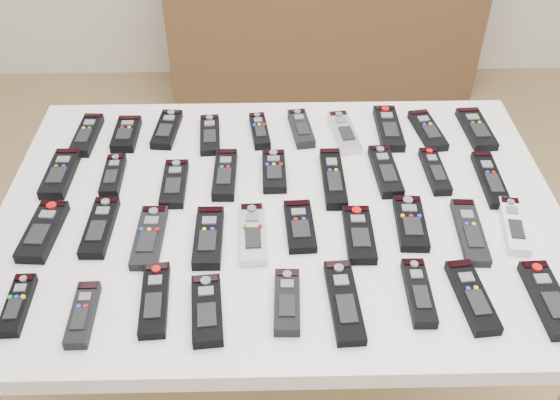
{
  "coord_description": "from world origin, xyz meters",
  "views": [
    {
      "loc": [
        -0.17,
        -1.1,
        1.69
      ],
      "look_at": [
        -0.14,
        -0.05,
        0.8
      ],
      "focal_mm": 40.0,
      "sensor_mm": 36.0,
      "label": 1
    }
  ],
  "objects_px": {
    "remote_36": "(472,297)",
    "remote_11": "(113,175)",
    "remote_20": "(100,227)",
    "remote_22": "(209,237)",
    "remote_8": "(428,130)",
    "remote_14": "(274,171)",
    "remote_25": "(359,234)",
    "remote_34": "(344,301)",
    "remote_10": "(60,173)",
    "remote_33": "(287,301)",
    "remote_6": "(344,132)",
    "remote_12": "(174,183)",
    "sideboard": "(323,24)",
    "remote_27": "(470,232)",
    "table": "(280,226)",
    "remote_7": "(389,128)",
    "remote_13": "(225,174)",
    "remote_35": "(419,292)",
    "remote_19": "(43,231)",
    "remote_23": "(253,234)",
    "remote_21": "(149,237)",
    "remote_15": "(333,178)",
    "remote_26": "(411,223)",
    "remote_5": "(301,128)",
    "remote_29": "(17,305)",
    "remote_1": "(126,134)",
    "remote_28": "(514,226)",
    "remote_2": "(167,129)",
    "remote_9": "(476,129)",
    "remote_0": "(87,135)",
    "remote_24": "(300,226)",
    "remote_30": "(83,314)",
    "remote_32": "(207,310)",
    "remote_4": "(260,131)",
    "remote_37": "(548,299)"
  },
  "relations": [
    {
      "from": "table",
      "to": "remote_8",
      "type": "relative_size",
      "value": 7.51
    },
    {
      "from": "remote_0",
      "to": "remote_4",
      "type": "xyz_separation_m",
      "value": [
        0.44,
        0.01,
        -0.0
      ]
    },
    {
      "from": "remote_7",
      "to": "remote_6",
      "type": "bearing_deg",
      "value": -171.69
    },
    {
      "from": "remote_14",
      "to": "remote_36",
      "type": "distance_m",
      "value": 0.54
    },
    {
      "from": "sideboard",
      "to": "remote_28",
      "type": "distance_m",
      "value": 1.97
    },
    {
      "from": "remote_5",
      "to": "remote_9",
      "type": "bearing_deg",
      "value": -8.67
    },
    {
      "from": "table",
      "to": "remote_30",
      "type": "bearing_deg",
      "value": -140.33
    },
    {
      "from": "remote_13",
      "to": "remote_25",
      "type": "bearing_deg",
      "value": -34.9
    },
    {
      "from": "remote_21",
      "to": "remote_34",
      "type": "height_order",
      "value": "same"
    },
    {
      "from": "remote_4",
      "to": "remote_27",
      "type": "height_order",
      "value": "remote_4"
    },
    {
      "from": "remote_27",
      "to": "remote_28",
      "type": "xyz_separation_m",
      "value": [
        0.1,
        0.02,
        0.0
      ]
    },
    {
      "from": "remote_15",
      "to": "remote_26",
      "type": "distance_m",
      "value": 0.22
    },
    {
      "from": "remote_1",
      "to": "remote_27",
      "type": "bearing_deg",
      "value": -25.47
    },
    {
      "from": "remote_23",
      "to": "remote_30",
      "type": "bearing_deg",
      "value": -148.39
    },
    {
      "from": "remote_12",
      "to": "remote_13",
      "type": "xyz_separation_m",
      "value": [
        0.12,
        0.03,
        0.0
      ]
    },
    {
      "from": "remote_23",
      "to": "remote_25",
      "type": "distance_m",
      "value": 0.22
    },
    {
      "from": "remote_11",
      "to": "remote_25",
      "type": "height_order",
      "value": "same"
    },
    {
      "from": "remote_19",
      "to": "remote_23",
      "type": "height_order",
      "value": "remote_19"
    },
    {
      "from": "remote_9",
      "to": "remote_15",
      "type": "xyz_separation_m",
      "value": [
        -0.39,
        -0.2,
        0.0
      ]
    },
    {
      "from": "remote_23",
      "to": "remote_26",
      "type": "bearing_deg",
      "value": 1.96
    },
    {
      "from": "remote_4",
      "to": "remote_36",
      "type": "distance_m",
      "value": 0.7
    },
    {
      "from": "remote_4",
      "to": "remote_25",
      "type": "relative_size",
      "value": 0.89
    },
    {
      "from": "remote_10",
      "to": "remote_33",
      "type": "xyz_separation_m",
      "value": [
        0.52,
        -0.4,
        -0.0
      ]
    },
    {
      "from": "remote_7",
      "to": "remote_13",
      "type": "relative_size",
      "value": 1.07
    },
    {
      "from": "remote_7",
      "to": "remote_20",
      "type": "bearing_deg",
      "value": -151.67
    },
    {
      "from": "remote_1",
      "to": "remote_10",
      "type": "height_order",
      "value": "same"
    },
    {
      "from": "remote_5",
      "to": "remote_11",
      "type": "distance_m",
      "value": 0.49
    },
    {
      "from": "sideboard",
      "to": "remote_27",
      "type": "relative_size",
      "value": 7.87
    },
    {
      "from": "remote_13",
      "to": "remote_35",
      "type": "relative_size",
      "value": 1.08
    },
    {
      "from": "remote_9",
      "to": "remote_33",
      "type": "bearing_deg",
      "value": -134.25
    },
    {
      "from": "sideboard",
      "to": "table",
      "type": "bearing_deg",
      "value": -103.93
    },
    {
      "from": "remote_0",
      "to": "remote_24",
      "type": "relative_size",
      "value": 1.1
    },
    {
      "from": "remote_6",
      "to": "remote_27",
      "type": "bearing_deg",
      "value": -66.06
    },
    {
      "from": "remote_25",
      "to": "remote_14",
      "type": "bearing_deg",
      "value": 129.13
    },
    {
      "from": "remote_8",
      "to": "remote_14",
      "type": "relative_size",
      "value": 1.15
    },
    {
      "from": "remote_33",
      "to": "remote_13",
      "type": "bearing_deg",
      "value": 110.94
    },
    {
      "from": "remote_2",
      "to": "remote_35",
      "type": "bearing_deg",
      "value": -40.94
    },
    {
      "from": "remote_25",
      "to": "remote_34",
      "type": "height_order",
      "value": "remote_25"
    },
    {
      "from": "sideboard",
      "to": "remote_21",
      "type": "height_order",
      "value": "remote_21"
    },
    {
      "from": "remote_20",
      "to": "remote_22",
      "type": "bearing_deg",
      "value": -8.18
    },
    {
      "from": "sideboard",
      "to": "remote_7",
      "type": "xyz_separation_m",
      "value": [
        0.04,
        -1.54,
        0.42
      ]
    },
    {
      "from": "remote_37",
      "to": "remote_34",
      "type": "bearing_deg",
      "value": 177.59
    },
    {
      "from": "remote_21",
      "to": "remote_28",
      "type": "distance_m",
      "value": 0.77
    },
    {
      "from": "remote_36",
      "to": "remote_11",
      "type": "bearing_deg",
      "value": 147.07
    },
    {
      "from": "remote_30",
      "to": "remote_32",
      "type": "height_order",
      "value": "remote_32"
    },
    {
      "from": "remote_7",
      "to": "sideboard",
      "type": "bearing_deg",
      "value": 91.52
    },
    {
      "from": "remote_2",
      "to": "remote_35",
      "type": "height_order",
      "value": "remote_35"
    },
    {
      "from": "remote_1",
      "to": "remote_14",
      "type": "bearing_deg",
      "value": -23.13
    },
    {
      "from": "remote_21",
      "to": "remote_29",
      "type": "distance_m",
      "value": 0.28
    },
    {
      "from": "remote_6",
      "to": "remote_12",
      "type": "bearing_deg",
      "value": -161.96
    }
  ]
}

